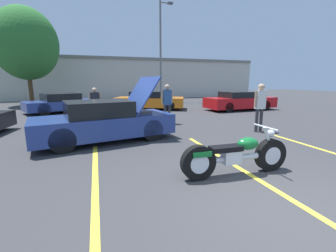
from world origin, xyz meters
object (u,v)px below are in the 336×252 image
show_car_hood_open (105,121)px  parked_car_right_row (240,101)px  motorcycle (236,156)px  parked_car_mid_left_row (64,103)px  parked_car_mid_right_row (149,101)px  spectator_near_motorcycle (260,103)px  tree_background (25,44)px  light_pole (161,49)px  spectator_by_show_car (95,102)px  spectator_midground (167,100)px

show_car_hood_open → parked_car_right_row: bearing=19.9°
motorcycle → parked_car_mid_left_row: parked_car_mid_left_row is taller
parked_car_mid_right_row → spectator_near_motorcycle: size_ratio=2.76×
tree_background → light_pole: bearing=-2.2°
tree_background → parked_car_mid_right_row: size_ratio=1.48×
light_pole → parked_car_mid_right_row: light_pole is taller
spectator_by_show_car → parked_car_mid_left_row: bearing=112.2°
light_pole → show_car_hood_open: light_pole is taller
parked_car_mid_left_row → light_pole: bearing=7.8°
motorcycle → spectator_midground: 5.91m
tree_background → motorcycle: (7.58, -16.80, -4.29)m
light_pole → parked_car_mid_left_row: 10.03m
spectator_near_motorcycle → spectator_midground: (-2.83, 2.64, -0.03)m
spectator_by_show_car → spectator_midground: bearing=-18.4°
light_pole → tree_background: size_ratio=1.17×
parked_car_right_row → spectator_by_show_car: (-9.19, -2.23, 0.37)m
parked_car_mid_left_row → spectator_by_show_car: bearing=-92.1°
light_pole → spectator_near_motorcycle: light_pole is taller
light_pole → show_car_hood_open: 14.48m
show_car_hood_open → spectator_by_show_car: bearing=83.4°
parked_car_mid_left_row → spectator_midground: size_ratio=2.72×
spectator_midground → light_pole: bearing=75.3°
parked_car_mid_right_row → parked_car_right_row: bearing=1.6°
motorcycle → parked_car_mid_right_row: bearing=87.0°
spectator_by_show_car → spectator_midground: spectator_midground is taller
tree_background → spectator_by_show_car: tree_background is taller
motorcycle → spectator_midground: (0.37, 5.86, 0.64)m
parked_car_mid_right_row → spectator_midground: spectator_midground is taller
parked_car_right_row → spectator_midground: spectator_midground is taller
parked_car_right_row → spectator_near_motorcycle: 6.77m
parked_car_right_row → show_car_hood_open: bearing=-151.9°
spectator_midground → motorcycle: bearing=-93.6°
parked_car_right_row → spectator_by_show_car: bearing=-169.8°
motorcycle → parked_car_right_row: size_ratio=0.50×
motorcycle → show_car_hood_open: (-2.42, 3.66, 0.22)m
parked_car_mid_right_row → spectator_by_show_car: 5.71m
spectator_near_motorcycle → show_car_hood_open: bearing=175.6°
show_car_hood_open → spectator_near_motorcycle: size_ratio=2.50×
parked_car_mid_right_row → spectator_midground: bearing=-71.3°
light_pole → spectator_midground: light_pole is taller
light_pole → parked_car_mid_right_row: bearing=-114.9°
spectator_near_motorcycle → parked_car_mid_left_row: bearing=133.2°
parked_car_right_row → parked_car_mid_left_row: parked_car_right_row is taller
parked_car_mid_left_row → spectator_by_show_car: size_ratio=2.95×
tree_background → show_car_hood_open: tree_background is taller
parked_car_mid_left_row → spectator_midground: bearing=-73.1°
parked_car_mid_right_row → spectator_near_motorcycle: bearing=-50.4°
show_car_hood_open → spectator_midground: bearing=26.7°
tree_background → motorcycle: size_ratio=3.11×
tree_background → motorcycle: 18.93m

